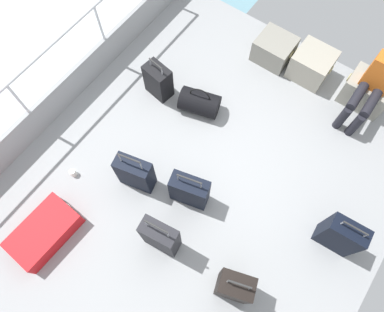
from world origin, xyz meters
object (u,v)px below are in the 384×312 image
Objects in this scene: cargo_crate_0 at (274,49)px; suitcase_2 at (161,237)px; paper_cup at (73,173)px; cargo_crate_1 at (312,65)px; suitcase_6 at (158,81)px; duffel_bag at (200,103)px; cargo_crate_2 at (367,92)px; passenger_seated at (375,84)px; suitcase_3 at (44,232)px; suitcase_4 at (234,287)px; suitcase_1 at (340,235)px; suitcase_0 at (190,191)px; suitcase_5 at (135,173)px.

suitcase_2 is at bearing -83.62° from cargo_crate_0.
cargo_crate_0 is 5.41× the size of paper_cup.
cargo_crate_1 is 2.12m from suitcase_6.
suitcase_2 is 1.86m from duffel_bag.
cargo_crate_2 is at bearing 32.85° from suitcase_6.
cargo_crate_0 is at bearing 175.63° from passenger_seated.
cargo_crate_1 is at bearing 43.99° from suitcase_6.
suitcase_4 is (2.07, 0.76, 0.21)m from suitcase_3.
suitcase_2 reaches higher than suitcase_1.
suitcase_3 is (-1.09, -1.34, -0.15)m from suitcase_0.
suitcase_4 is at bearing -77.25° from cargo_crate_1.
suitcase_3 is at bearing -100.76° from duffel_bag.
suitcase_2 is 2.08m from suitcase_6.
suitcase_2 reaches higher than cargo_crate_2.
suitcase_4 is 2.33m from duffel_bag.
suitcase_2 is at bearing -30.53° from suitcase_5.
cargo_crate_2 is 0.43m from passenger_seated.
duffel_bag reaches higher than cargo_crate_0.
passenger_seated is 2.70m from suitcase_6.
suitcase_4 is 1.07× the size of suitcase_5.
suitcase_1 is 1.22× the size of duffel_bag.
suitcase_1 is 0.89× the size of suitcase_3.
duffel_bag is at bearing -123.66° from cargo_crate_1.
suitcase_2 is at bearing -143.56° from suitcase_1.
suitcase_1 is at bearing 34.48° from suitcase_3.
suitcase_2 reaches higher than suitcase_6.
duffel_bag is at bearing 89.48° from suitcase_5.
suitcase_2 is 1.54× the size of duffel_bag.
suitcase_4 is (-0.11, -3.08, 0.12)m from cargo_crate_2.
suitcase_1 is (0.54, -1.78, -0.28)m from passenger_seated.
suitcase_0 reaches higher than paper_cup.
paper_cup is (-1.36, -0.61, -0.22)m from suitcase_0.
suitcase_1 is 7.15× the size of paper_cup.
cargo_crate_0 is at bearing -176.56° from cargo_crate_2.
passenger_seated reaches higher than suitcase_1.
cargo_crate_2 is 4.42m from suitcase_3.
suitcase_6 is at bearing 170.87° from suitcase_1.
suitcase_3 is at bearing -145.52° from suitcase_1.
suitcase_6 is (-1.23, 0.99, -0.01)m from suitcase_0.
suitcase_1 is at bearing 18.02° from suitcase_0.
suitcase_1 is 0.89× the size of suitcase_4.
cargo_crate_1 is 2.83m from suitcase_5.
suitcase_2 is at bearing -67.87° from duffel_bag.
suitcase_2 reaches higher than paper_cup.
suitcase_5 is at bearing 166.96° from suitcase_4.
paper_cup is (-2.34, -0.03, -0.28)m from suitcase_4.
suitcase_1 reaches higher than suitcase_6.
suitcase_0 is 1.15m from suitcase_4.
suitcase_0 is at bearing -96.79° from cargo_crate_1.
paper_cup is at bearing -113.35° from duffel_bag.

